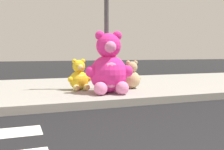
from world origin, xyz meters
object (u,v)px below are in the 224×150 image
(plush_yellow, at_px, (79,78))
(plush_lavender, at_px, (117,77))
(sign_pole, at_px, (107,16))
(plush_pink_large, at_px, (109,68))
(plush_tan, at_px, (131,77))

(plush_yellow, distance_m, plush_lavender, 1.22)
(sign_pole, height_order, plush_lavender, sign_pole)
(plush_pink_large, relative_size, plush_yellow, 1.84)
(plush_lavender, bearing_deg, plush_pink_large, -118.44)
(plush_yellow, bearing_deg, plush_tan, -6.74)
(sign_pole, height_order, plush_tan, sign_pole)
(sign_pole, distance_m, plush_lavender, 1.65)
(plush_yellow, bearing_deg, plush_pink_large, -52.57)
(plush_pink_large, relative_size, plush_tan, 1.96)
(plush_tan, bearing_deg, sign_pole, 171.57)
(sign_pole, xyz_separation_m, plush_yellow, (-0.65, 0.06, -1.41))
(plush_yellow, height_order, plush_lavender, plush_yellow)
(plush_pink_large, bearing_deg, plush_yellow, 127.43)
(sign_pole, height_order, plush_yellow, sign_pole)
(plush_yellow, relative_size, plush_tan, 1.06)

